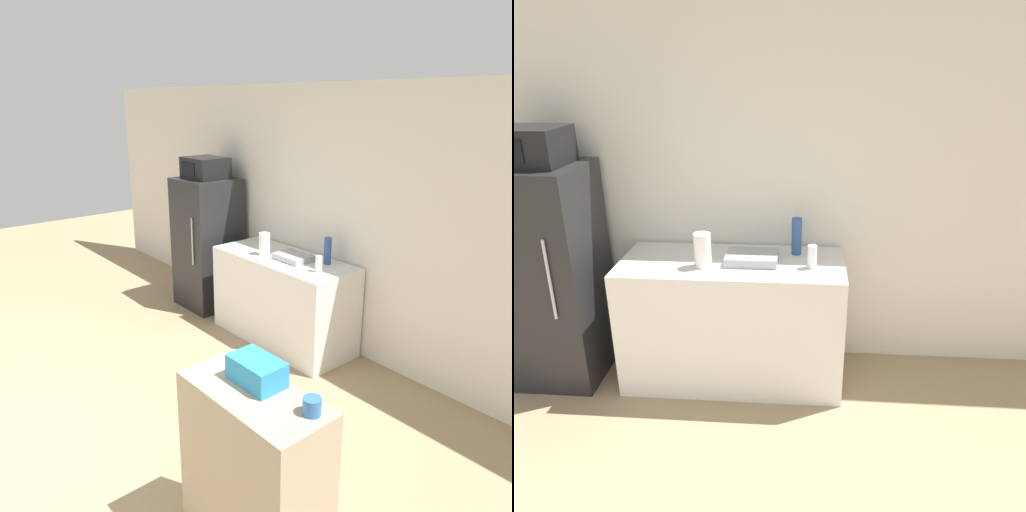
% 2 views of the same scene
% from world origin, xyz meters
% --- Properties ---
extents(wall_back, '(8.00, 0.06, 2.60)m').
position_xyz_m(wall_back, '(0.00, 3.42, 1.30)').
color(wall_back, silver).
rests_on(wall_back, ground_plane).
extents(refrigerator, '(0.66, 0.65, 1.57)m').
position_xyz_m(refrigerator, '(-1.25, 3.00, 0.78)').
color(refrigerator, '#232326').
rests_on(refrigerator, ground_plane).
extents(microwave, '(0.48, 0.41, 0.24)m').
position_xyz_m(microwave, '(-1.25, 3.00, 1.69)').
color(microwave, black).
rests_on(microwave, refrigerator).
extents(counter, '(1.54, 0.66, 0.92)m').
position_xyz_m(counter, '(0.04, 3.04, 0.46)').
color(counter, silver).
rests_on(counter, ground_plane).
extents(sink_basin, '(0.35, 0.26, 0.06)m').
position_xyz_m(sink_basin, '(0.18, 3.04, 0.95)').
color(sink_basin, '#9EA3A8').
rests_on(sink_basin, counter).
extents(bottle_tall, '(0.07, 0.07, 0.26)m').
position_xyz_m(bottle_tall, '(0.48, 3.21, 1.05)').
color(bottle_tall, '#2D4C8C').
rests_on(bottle_tall, counter).
extents(bottle_short, '(0.06, 0.06, 0.15)m').
position_xyz_m(bottle_short, '(0.59, 2.97, 0.99)').
color(bottle_short, silver).
rests_on(bottle_short, counter).
extents(shelf_cabinet, '(0.81, 0.39, 1.08)m').
position_xyz_m(shelf_cabinet, '(1.92, 1.08, 0.54)').
color(shelf_cabinet, tan).
rests_on(shelf_cabinet, ground_plane).
extents(basket, '(0.28, 0.18, 0.13)m').
position_xyz_m(basket, '(1.87, 1.14, 1.15)').
color(basket, '#2D8EC6').
rests_on(basket, shelf_cabinet).
extents(jar, '(0.09, 0.09, 0.08)m').
position_xyz_m(jar, '(2.23, 1.17, 1.12)').
color(jar, '#336BB2').
rests_on(jar, shelf_cabinet).
extents(paper_towel_roll, '(0.11, 0.11, 0.23)m').
position_xyz_m(paper_towel_roll, '(-0.13, 2.94, 1.03)').
color(paper_towel_roll, white).
rests_on(paper_towel_roll, counter).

